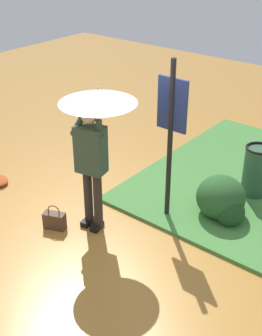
% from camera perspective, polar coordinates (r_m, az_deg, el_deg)
% --- Properties ---
extents(ground_plane, '(18.00, 18.00, 0.00)m').
position_cam_1_polar(ground_plane, '(6.30, -4.08, -7.73)').
color(ground_plane, '#B27A33').
extents(person_with_umbrella, '(0.96, 0.96, 2.04)m').
position_cam_1_polar(person_with_umbrella, '(5.58, -4.61, 5.57)').
color(person_with_umbrella, '#2D2823').
rests_on(person_with_umbrella, ground_plane).
extents(info_sign_post, '(0.44, 0.07, 2.30)m').
position_cam_1_polar(info_sign_post, '(5.88, 5.12, 5.66)').
color(info_sign_post, black).
rests_on(info_sign_post, ground_plane).
extents(handbag, '(0.33, 0.25, 0.37)m').
position_cam_1_polar(handbag, '(6.33, -9.66, -6.54)').
color(handbag, '#4C3323').
rests_on(handbag, ground_plane).
extents(trash_bin, '(0.42, 0.42, 0.83)m').
position_cam_1_polar(trash_bin, '(7.06, 15.57, -0.45)').
color(trash_bin, '#2D5138').
rests_on(trash_bin, ground_plane).
extents(shrub_cluster, '(0.77, 0.70, 0.63)m').
position_cam_1_polar(shrub_cluster, '(6.49, 11.50, -3.98)').
color(shrub_cluster, '#285628').
rests_on(shrub_cluster, ground_plane).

